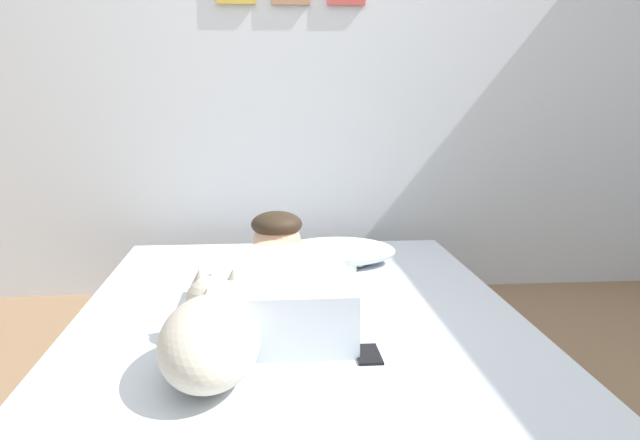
{
  "coord_description": "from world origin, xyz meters",
  "views": [
    {
      "loc": [
        -0.14,
        -1.65,
        1.04
      ],
      "look_at": [
        0.07,
        0.75,
        0.56
      ],
      "focal_mm": 36.39,
      "sensor_mm": 36.0,
      "label": 1
    }
  ],
  "objects_px": {
    "pillow": "(335,252)",
    "person_lying": "(279,278)",
    "coffee_cup": "(347,262)",
    "cell_phone": "(368,354)",
    "bed": "(299,355)",
    "dog": "(210,335)"
  },
  "relations": [
    {
      "from": "bed",
      "to": "dog",
      "type": "height_order",
      "value": "dog"
    },
    {
      "from": "pillow",
      "to": "cell_phone",
      "type": "height_order",
      "value": "pillow"
    },
    {
      "from": "bed",
      "to": "dog",
      "type": "relative_size",
      "value": 3.62
    },
    {
      "from": "pillow",
      "to": "person_lying",
      "type": "xyz_separation_m",
      "value": [
        -0.25,
        -0.56,
        0.05
      ]
    },
    {
      "from": "pillow",
      "to": "coffee_cup",
      "type": "height_order",
      "value": "pillow"
    },
    {
      "from": "bed",
      "to": "coffee_cup",
      "type": "bearing_deg",
      "value": 64.95
    },
    {
      "from": "bed",
      "to": "person_lying",
      "type": "distance_m",
      "value": 0.27
    },
    {
      "from": "person_lying",
      "to": "dog",
      "type": "distance_m",
      "value": 0.53
    },
    {
      "from": "dog",
      "to": "cell_phone",
      "type": "distance_m",
      "value": 0.45
    },
    {
      "from": "pillow",
      "to": "person_lying",
      "type": "relative_size",
      "value": 0.57
    },
    {
      "from": "coffee_cup",
      "to": "cell_phone",
      "type": "height_order",
      "value": "coffee_cup"
    },
    {
      "from": "pillow",
      "to": "coffee_cup",
      "type": "relative_size",
      "value": 4.16
    },
    {
      "from": "pillow",
      "to": "coffee_cup",
      "type": "bearing_deg",
      "value": -71.0
    },
    {
      "from": "coffee_cup",
      "to": "cell_phone",
      "type": "distance_m",
      "value": 0.88
    },
    {
      "from": "pillow",
      "to": "dog",
      "type": "distance_m",
      "value": 1.15
    },
    {
      "from": "pillow",
      "to": "cell_phone",
      "type": "distance_m",
      "value": 0.99
    },
    {
      "from": "bed",
      "to": "person_lying",
      "type": "bearing_deg",
      "value": 152.53
    },
    {
      "from": "pillow",
      "to": "person_lying",
      "type": "height_order",
      "value": "person_lying"
    },
    {
      "from": "dog",
      "to": "bed",
      "type": "bearing_deg",
      "value": 61.13
    },
    {
      "from": "coffee_cup",
      "to": "pillow",
      "type": "bearing_deg",
      "value": 109.0
    },
    {
      "from": "dog",
      "to": "cell_phone",
      "type": "bearing_deg",
      "value": 9.06
    },
    {
      "from": "bed",
      "to": "dog",
      "type": "xyz_separation_m",
      "value": [
        -0.26,
        -0.47,
        0.26
      ]
    }
  ]
}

